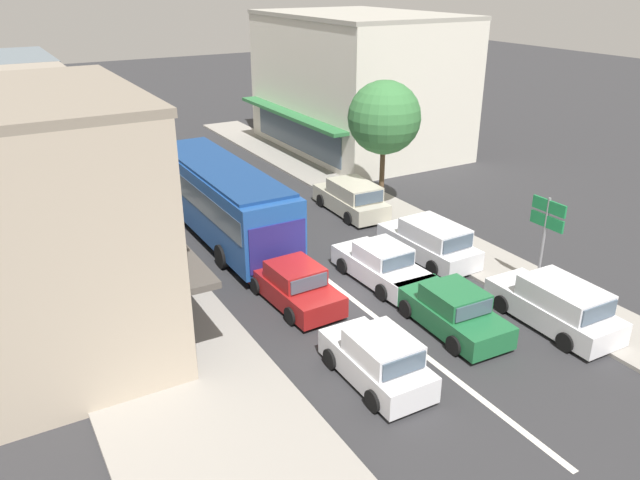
% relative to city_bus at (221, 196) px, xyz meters
% --- Properties ---
extents(ground_plane, '(140.00, 140.00, 0.00)m').
position_rel_city_bus_xyz_m(ground_plane, '(1.81, -7.30, -1.88)').
color(ground_plane, '#2D2D30').
extents(lane_centre_line, '(0.20, 28.00, 0.01)m').
position_rel_city_bus_xyz_m(lane_centre_line, '(1.81, -3.30, -1.88)').
color(lane_centre_line, silver).
rests_on(lane_centre_line, ground).
extents(sidewalk_left, '(5.20, 44.00, 0.14)m').
position_rel_city_bus_xyz_m(sidewalk_left, '(-4.99, -1.30, -1.81)').
color(sidewalk_left, gray).
rests_on(sidewalk_left, ground).
extents(kerb_right, '(2.80, 44.00, 0.12)m').
position_rel_city_bus_xyz_m(kerb_right, '(8.01, -1.30, -1.82)').
color(kerb_right, gray).
rests_on(kerb_right, ground).
extents(shopfront_corner_near, '(8.67, 8.59, 7.74)m').
position_rel_city_bus_xyz_m(shopfront_corner_near, '(-8.37, -5.38, 1.99)').
color(shopfront_corner_near, '#B2A38E').
rests_on(shopfront_corner_near, ground).
extents(building_right_far, '(9.94, 13.23, 8.42)m').
position_rel_city_bus_xyz_m(building_right_far, '(13.29, 9.83, 2.32)').
color(building_right_far, silver).
rests_on(building_right_far, ground).
extents(city_bus, '(2.80, 10.87, 3.23)m').
position_rel_city_bus_xyz_m(city_bus, '(0.00, 0.00, 0.00)').
color(city_bus, '#1E4C99').
rests_on(city_bus, ground).
extents(sedan_behind_bus_mid, '(2.02, 4.27, 1.47)m').
position_rel_city_bus_xyz_m(sedan_behind_bus_mid, '(3.51, -10.93, -1.22)').
color(sedan_behind_bus_mid, '#1E6638').
rests_on(sedan_behind_bus_mid, ground).
extents(hatchback_adjacent_lane_trail, '(1.84, 3.71, 1.54)m').
position_rel_city_bus_xyz_m(hatchback_adjacent_lane_trail, '(-0.19, -12.08, -1.17)').
color(hatchback_adjacent_lane_trail, silver).
rests_on(hatchback_adjacent_lane_trail, ground).
extents(sedan_queue_far_back, '(2.04, 4.27, 1.47)m').
position_rel_city_bus_xyz_m(sedan_queue_far_back, '(-0.07, -6.84, -1.22)').
color(sedan_queue_far_back, maroon).
rests_on(sedan_queue_far_back, ground).
extents(sedan_behind_bus_near, '(1.98, 4.24, 1.47)m').
position_rel_city_bus_xyz_m(sedan_behind_bus_near, '(3.50, -7.00, -1.22)').
color(sedan_behind_bus_near, silver).
rests_on(sedan_behind_bus_near, ground).
extents(parked_wagon_kerb_front, '(2.00, 4.53, 1.58)m').
position_rel_city_bus_xyz_m(parked_wagon_kerb_front, '(6.57, -12.45, -1.14)').
color(parked_wagon_kerb_front, silver).
rests_on(parked_wagon_kerb_front, ground).
extents(parked_wagon_kerb_second, '(2.03, 4.55, 1.58)m').
position_rel_city_bus_xyz_m(parked_wagon_kerb_second, '(6.33, -6.34, -1.14)').
color(parked_wagon_kerb_second, silver).
rests_on(parked_wagon_kerb_second, ground).
extents(parked_wagon_kerb_third, '(2.06, 4.56, 1.58)m').
position_rel_city_bus_xyz_m(parked_wagon_kerb_third, '(6.42, -0.37, -1.14)').
color(parked_wagon_kerb_third, '#B7B29E').
rests_on(parked_wagon_kerb_third, ground).
extents(traffic_light_downstreet, '(0.33, 0.24, 4.20)m').
position_rel_city_bus_xyz_m(traffic_light_downstreet, '(-2.19, 12.75, 0.97)').
color(traffic_light_downstreet, gray).
rests_on(traffic_light_downstreet, ground).
extents(directional_road_sign, '(0.10, 1.40, 3.60)m').
position_rel_city_bus_xyz_m(directional_road_sign, '(7.88, -10.53, 0.82)').
color(directional_road_sign, gray).
rests_on(directional_road_sign, ground).
extents(street_tree_right, '(3.39, 3.39, 6.22)m').
position_rel_city_bus_xyz_m(street_tree_right, '(7.91, -0.69, 2.62)').
color(street_tree_right, brown).
rests_on(street_tree_right, ground).
extents(pedestrian_with_handbag_near, '(0.58, 0.53, 1.63)m').
position_rel_city_bus_xyz_m(pedestrian_with_handbag_near, '(-3.11, 5.14, -0.81)').
color(pedestrian_with_handbag_near, '#333338').
rests_on(pedestrian_with_handbag_near, sidewalk_left).
extents(pedestrian_browsing_midblock, '(0.45, 0.41, 1.63)m').
position_rel_city_bus_xyz_m(pedestrian_browsing_midblock, '(-3.34, 1.09, -0.81)').
color(pedestrian_browsing_midblock, '#4C4742').
rests_on(pedestrian_browsing_midblock, sidewalk_left).
extents(pedestrian_far_walker, '(0.56, 0.27, 1.63)m').
position_rel_city_bus_xyz_m(pedestrian_far_walker, '(-3.23, 6.57, -0.81)').
color(pedestrian_far_walker, '#232838').
rests_on(pedestrian_far_walker, sidewalk_left).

